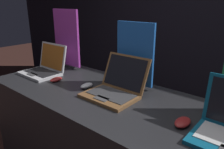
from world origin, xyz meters
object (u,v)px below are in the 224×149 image
at_px(laptop_front, 45,67).
at_px(mouse_middle, 87,86).
at_px(promo_stand_middle, 135,57).
at_px(laptop_middle, 116,87).
at_px(mouse_front, 56,79).
at_px(promo_stand_front, 67,40).
at_px(mouse_back, 183,122).

relative_size(laptop_front, mouse_middle, 3.17).
height_order(laptop_front, promo_stand_middle, promo_stand_middle).
distance_m(laptop_middle, mouse_middle, 0.24).
distance_m(mouse_front, laptop_middle, 0.53).
bearing_deg(promo_stand_middle, laptop_front, -161.76).
bearing_deg(laptop_front, promo_stand_front, 90.00).
bearing_deg(promo_stand_front, mouse_front, -52.94).
distance_m(mouse_middle, mouse_back, 0.73).
height_order(laptop_front, mouse_middle, laptop_front).
height_order(promo_stand_middle, mouse_back, promo_stand_middle).
distance_m(promo_stand_front, laptop_middle, 0.80).
xyz_separation_m(laptop_front, promo_stand_front, (0.00, 0.25, 0.19)).
bearing_deg(mouse_back, laptop_middle, 171.65).
bearing_deg(mouse_front, promo_stand_middle, 30.69).
xyz_separation_m(mouse_front, mouse_middle, (0.28, 0.06, 0.00)).
height_order(mouse_front, mouse_middle, mouse_middle).
height_order(promo_stand_front, laptop_middle, promo_stand_front).
relative_size(laptop_front, promo_stand_middle, 0.73).
xyz_separation_m(mouse_front, promo_stand_front, (-0.23, 0.31, 0.24)).
bearing_deg(laptop_front, laptop_middle, 2.86).
bearing_deg(mouse_back, promo_stand_middle, 150.18).
height_order(mouse_middle, mouse_back, mouse_middle).
bearing_deg(mouse_middle, mouse_back, -2.69).
bearing_deg(mouse_back, promo_stand_front, 167.06).
distance_m(promo_stand_front, mouse_back, 1.29).
height_order(promo_stand_front, mouse_middle, promo_stand_front).
xyz_separation_m(laptop_front, laptop_middle, (0.75, 0.04, -0.00)).
bearing_deg(laptop_middle, mouse_front, -169.39).
relative_size(laptop_front, laptop_middle, 0.97).
xyz_separation_m(mouse_middle, promo_stand_middle, (0.23, 0.25, 0.20)).
distance_m(promo_stand_front, promo_stand_middle, 0.75).
distance_m(laptop_front, promo_stand_front, 0.32).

